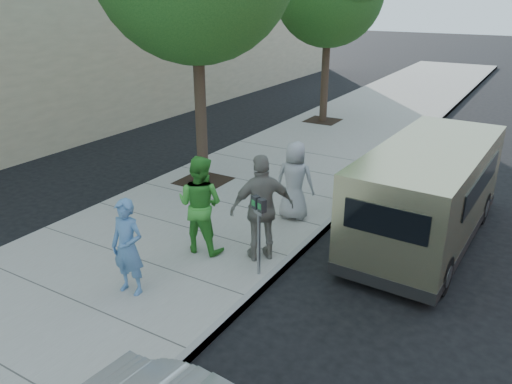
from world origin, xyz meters
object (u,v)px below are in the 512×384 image
van (429,191)px  person_green_shirt (200,204)px  person_officer (128,247)px  person_striped_polo (262,208)px  parking_meter (259,220)px  person_gray_shirt (295,181)px

van → person_green_shirt: bearing=-137.7°
person_officer → person_striped_polo: person_striped_polo is taller
parking_meter → person_green_shirt: 1.39m
person_officer → person_green_shirt: (0.13, 1.73, 0.12)m
van → person_gray_shirt: 2.68m
person_gray_shirt → person_striped_polo: (0.30, -1.87, 0.14)m
parking_meter → person_officer: person_officer is taller
van → person_striped_polo: person_striped_polo is taller
person_green_shirt → person_officer: bearing=79.1°
person_green_shirt → person_striped_polo: bearing=-171.6°
van → person_gray_shirt: bearing=-162.8°
person_officer → van: bearing=46.5°
van → person_striped_polo: bearing=-129.4°
van → person_striped_polo: (-2.29, -2.55, 0.08)m
parking_meter → person_striped_polo: (-0.24, 0.52, -0.05)m
parking_meter → person_striped_polo: 0.57m
van → person_green_shirt: size_ratio=2.94×
person_officer → person_striped_polo: bearing=52.5°
parking_meter → person_green_shirt: size_ratio=0.77×
van → parking_meter: bearing=-121.3°
van → person_gray_shirt: size_ratio=3.21×
parking_meter → van: bearing=80.6°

